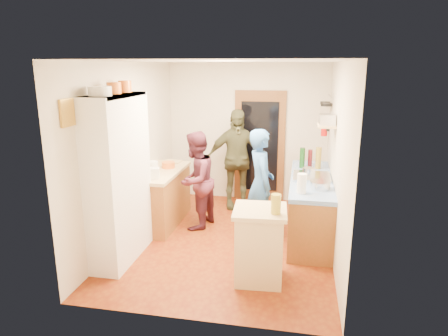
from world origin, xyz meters
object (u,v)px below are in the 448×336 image
(hutch_body, at_px, (119,179))
(island_base, at_px, (259,247))
(person_left, at_px, (199,180))
(right_counter_base, at_px, (310,207))
(person_back, at_px, (237,159))
(person_hob, at_px, (263,184))

(hutch_body, height_order, island_base, hutch_body)
(person_left, bearing_deg, right_counter_base, 105.03)
(right_counter_base, bearing_deg, person_left, -177.71)
(hutch_body, bearing_deg, person_left, 58.69)
(person_left, relative_size, person_back, 0.86)
(right_counter_base, distance_m, person_hob, 0.86)
(right_counter_base, bearing_deg, island_base, -111.75)
(right_counter_base, height_order, person_back, person_back)
(hutch_body, xyz_separation_m, person_hob, (1.79, 1.04, -0.27))
(right_counter_base, bearing_deg, hutch_body, -152.53)
(island_base, bearing_deg, hutch_body, 172.38)
(person_hob, height_order, person_left, person_hob)
(person_hob, bearing_deg, hutch_body, 101.04)
(right_counter_base, bearing_deg, person_back, 143.72)
(right_counter_base, xyz_separation_m, person_back, (-1.30, 0.96, 0.49))
(hutch_body, bearing_deg, right_counter_base, 27.47)
(hutch_body, relative_size, person_left, 1.41)
(island_base, height_order, person_back, person_back)
(hutch_body, relative_size, right_counter_base, 1.00)
(island_base, bearing_deg, person_back, 105.25)
(hutch_body, distance_m, person_left, 1.47)
(island_base, bearing_deg, right_counter_base, 68.25)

